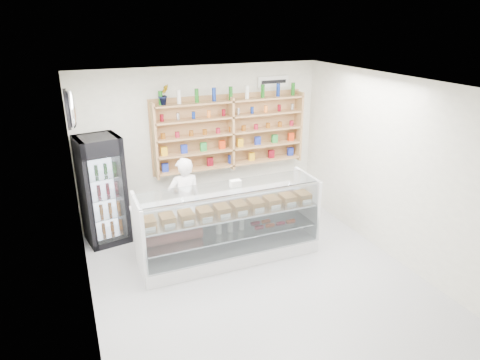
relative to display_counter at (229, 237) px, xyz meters
name	(u,v)px	position (x,y,z in m)	size (l,w,h in m)	color
room	(261,192)	(0.14, -0.82, 1.06)	(5.00, 5.00, 5.00)	#9A9B9F
display_counter	(229,237)	(0.00, 0.00, 0.00)	(2.78, 0.83, 1.21)	white
shop_worker	(185,201)	(-0.48, 0.74, 0.41)	(0.54, 0.36, 1.49)	white
drinks_cooler	(103,190)	(-1.71, 1.31, 0.57)	(0.75, 0.74, 1.82)	black
wall_shelving	(231,133)	(0.64, 1.52, 1.26)	(2.84, 0.28, 1.33)	#A3834D
potted_plant	(164,95)	(-0.55, 1.52, 2.03)	(0.19, 0.15, 0.34)	#1E6626
security_mirror	(71,109)	(-2.03, 0.38, 2.11)	(0.15, 0.50, 0.50)	silver
wall_sign	(273,82)	(1.54, 1.65, 2.11)	(0.62, 0.03, 0.20)	white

